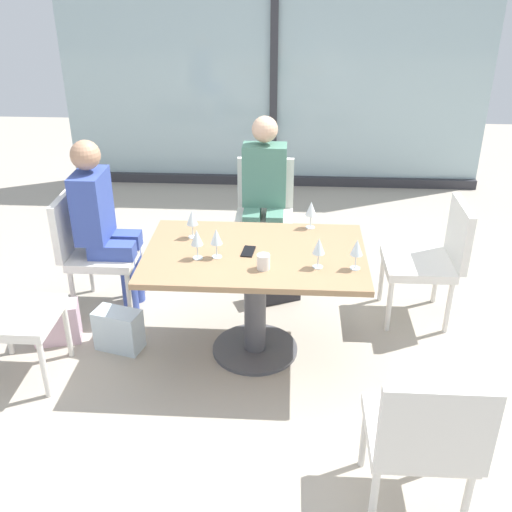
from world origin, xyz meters
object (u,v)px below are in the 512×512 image
object	(u,v)px
dining_table_main	(255,277)
wine_glass_0	(197,238)
wine_glass_3	(357,248)
wine_glass_4	(216,237)
handbag_1	(279,283)
handbag_2	(56,323)
wine_glass_1	(311,209)
chair_front_right	(424,435)
handbag_0	(119,330)
chair_near_window	(265,208)
person_near_window	(264,189)
coffee_cup	(263,262)
wine_glass_2	(192,218)
cell_phone_on_table	(248,251)
chair_far_right	(433,255)
person_far_left	(102,219)
wine_glass_5	(319,247)
chair_far_left	(91,245)

from	to	relation	value
dining_table_main	wine_glass_0	distance (m)	0.47
wine_glass_3	wine_glass_4	bearing A→B (deg)	173.32
handbag_1	handbag_2	bearing A→B (deg)	-179.66
wine_glass_0	wine_glass_1	xyz separation A→B (m)	(0.68, 0.48, 0.00)
chair_front_right	wine_glass_3	size ratio (longest dim) A/B	4.70
handbag_0	handbag_2	xyz separation A→B (m)	(-0.44, 0.06, 0.00)
chair_near_window	chair_front_right	distance (m)	2.63
dining_table_main	handbag_2	bearing A→B (deg)	178.59
person_near_window	coffee_cup	bearing A→B (deg)	-87.40
person_near_window	wine_glass_2	bearing A→B (deg)	-112.94
person_near_window	handbag_1	size ratio (longest dim) A/B	4.20
wine_glass_1	wine_glass_3	xyz separation A→B (m)	(0.25, -0.56, 0.00)
chair_near_window	cell_phone_on_table	xyz separation A→B (m)	(-0.04, -1.26, 0.24)
chair_far_right	handbag_2	distance (m)	2.60
chair_far_right	person_far_left	size ratio (longest dim) A/B	0.69
chair_front_right	wine_glass_2	world-z (taller)	wine_glass_2
person_far_left	wine_glass_5	bearing A→B (deg)	-24.59
chair_front_right	wine_glass_0	xyz separation A→B (m)	(-1.14, 1.15, 0.37)
person_near_window	wine_glass_1	world-z (taller)	person_near_window
chair_far_left	handbag_2	world-z (taller)	chair_far_left
wine_glass_2	handbag_0	bearing A→B (deg)	-157.11
wine_glass_4	coffee_cup	size ratio (longest dim) A/B	2.06
person_near_window	wine_glass_5	world-z (taller)	person_near_window
chair_front_right	wine_glass_2	xyz separation A→B (m)	(-1.22, 1.43, 0.37)
cell_phone_on_table	handbag_0	bearing A→B (deg)	-172.17
chair_front_right	handbag_2	world-z (taller)	chair_front_right
chair_front_right	handbag_0	world-z (taller)	chair_front_right
dining_table_main	chair_far_left	distance (m)	1.30
person_near_window	cell_phone_on_table	distance (m)	1.15
chair_near_window	wine_glass_2	size ratio (longest dim) A/B	4.70
person_near_window	handbag_0	distance (m)	1.58
coffee_cup	handbag_1	size ratio (longest dim) A/B	0.30
wine_glass_5	handbag_0	bearing A→B (deg)	173.24
wine_glass_3	handbag_2	xyz separation A→B (m)	(-1.92, 0.21, -0.72)
cell_phone_on_table	chair_front_right	bearing A→B (deg)	-49.31
chair_far_right	cell_phone_on_table	distance (m)	1.36
handbag_0	chair_front_right	bearing A→B (deg)	-20.55
chair_far_right	wine_glass_2	distance (m)	1.68
wine_glass_1	cell_phone_on_table	xyz separation A→B (m)	(-0.38, -0.38, -0.13)
chair_front_right	wine_glass_4	size ratio (longest dim) A/B	4.70
dining_table_main	handbag_0	xyz separation A→B (m)	(-0.90, -0.03, -0.41)
person_far_left	coffee_cup	bearing A→B (deg)	-31.55
chair_near_window	handbag_1	distance (m)	0.70
wine_glass_0	wine_glass_3	distance (m)	0.93
handbag_0	wine_glass_3	bearing A→B (deg)	9.27
chair_far_right	handbag_1	bearing A→B (deg)	170.85
chair_near_window	cell_phone_on_table	bearing A→B (deg)	-91.84
wine_glass_3	handbag_1	size ratio (longest dim) A/B	0.62
wine_glass_2	wine_glass_5	bearing A→B (deg)	-24.57
chair_front_right	wine_glass_1	distance (m)	1.73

